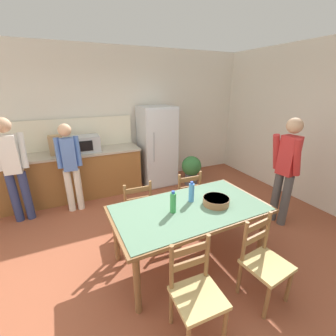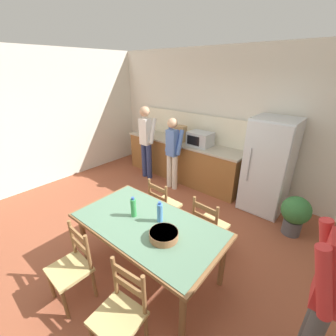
# 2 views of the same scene
# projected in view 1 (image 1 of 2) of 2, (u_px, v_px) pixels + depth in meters

# --- Properties ---
(ground_plane) EXTENTS (8.32, 8.32, 0.00)m
(ground_plane) POSITION_uv_depth(u_px,v_px,m) (155.00, 253.00, 3.06)
(ground_plane) COLOR brown
(wall_back) EXTENTS (6.52, 0.12, 2.90)m
(wall_back) POSITION_uv_depth(u_px,v_px,m) (108.00, 120.00, 4.82)
(wall_back) COLOR silver
(wall_back) RESTS_ON ground
(wall_right) EXTENTS (0.12, 5.20, 2.90)m
(wall_right) POSITION_uv_depth(u_px,v_px,m) (330.00, 129.00, 3.84)
(wall_right) COLOR silver
(wall_right) RESTS_ON ground
(kitchen_counter) EXTENTS (3.01, 0.66, 0.94)m
(kitchen_counter) POSITION_uv_depth(u_px,v_px,m) (64.00, 176.00, 4.39)
(kitchen_counter) COLOR brown
(kitchen_counter) RESTS_ON ground
(counter_splashback) EXTENTS (2.97, 0.03, 0.60)m
(counter_splashback) POSITION_uv_depth(u_px,v_px,m) (57.00, 135.00, 4.39)
(counter_splashback) COLOR #EFE8CB
(counter_splashback) RESTS_ON kitchen_counter
(refrigerator) EXTENTS (0.73, 0.73, 1.74)m
(refrigerator) POSITION_uv_depth(u_px,v_px,m) (157.00, 146.00, 4.99)
(refrigerator) COLOR silver
(refrigerator) RESTS_ON ground
(microwave) EXTENTS (0.50, 0.39, 0.30)m
(microwave) POSITION_uv_depth(u_px,v_px,m) (86.00, 144.00, 4.35)
(microwave) COLOR #B2B7BC
(microwave) RESTS_ON kitchen_counter
(paper_bag) EXTENTS (0.24, 0.16, 0.36)m
(paper_bag) POSITION_uv_depth(u_px,v_px,m) (56.00, 145.00, 4.13)
(paper_bag) COLOR tan
(paper_bag) RESTS_ON kitchen_counter
(dining_table) EXTENTS (1.89, 1.06, 0.77)m
(dining_table) POSITION_uv_depth(u_px,v_px,m) (190.00, 213.00, 2.73)
(dining_table) COLOR brown
(dining_table) RESTS_ON ground
(bottle_near_centre) EXTENTS (0.07, 0.07, 0.27)m
(bottle_near_centre) POSITION_uv_depth(u_px,v_px,m) (173.00, 202.00, 2.56)
(bottle_near_centre) COLOR green
(bottle_near_centre) RESTS_ON dining_table
(bottle_off_centre) EXTENTS (0.07, 0.07, 0.27)m
(bottle_off_centre) POSITION_uv_depth(u_px,v_px,m) (191.00, 192.00, 2.80)
(bottle_off_centre) COLOR #4C8ED6
(bottle_off_centre) RESTS_ON dining_table
(serving_bowl) EXTENTS (0.32, 0.32, 0.09)m
(serving_bowl) POSITION_uv_depth(u_px,v_px,m) (216.00, 201.00, 2.75)
(serving_bowl) COLOR #9E6642
(serving_bowl) RESTS_ON dining_table
(chair_side_near_left) EXTENTS (0.43, 0.41, 0.91)m
(chair_side_near_left) POSITION_uv_depth(u_px,v_px,m) (196.00, 293.00, 1.97)
(chair_side_near_left) COLOR olive
(chair_side_near_left) RESTS_ON ground
(chair_side_far_left) EXTENTS (0.43, 0.41, 0.91)m
(chair_side_far_left) POSITION_uv_depth(u_px,v_px,m) (137.00, 209.00, 3.31)
(chair_side_far_left) COLOR olive
(chair_side_far_left) RESTS_ON ground
(chair_side_near_right) EXTENTS (0.46, 0.45, 0.91)m
(chair_side_near_right) POSITION_uv_depth(u_px,v_px,m) (264.00, 262.00, 2.32)
(chair_side_near_right) COLOR olive
(chair_side_near_right) RESTS_ON ground
(chair_side_far_right) EXTENTS (0.43, 0.41, 0.91)m
(chair_side_far_right) POSITION_uv_depth(u_px,v_px,m) (185.00, 197.00, 3.66)
(chair_side_far_right) COLOR olive
(chair_side_far_right) RESTS_ON ground
(person_at_sink) EXTENTS (0.43, 0.30, 1.72)m
(person_at_sink) POSITION_uv_depth(u_px,v_px,m) (13.00, 166.00, 3.51)
(person_at_sink) COLOR navy
(person_at_sink) RESTS_ON ground
(person_at_counter) EXTENTS (0.39, 0.27, 1.57)m
(person_at_counter) POSITION_uv_depth(u_px,v_px,m) (70.00, 164.00, 3.85)
(person_at_counter) COLOR silver
(person_at_counter) RESTS_ON ground
(person_by_table) EXTENTS (0.32, 0.45, 1.72)m
(person_by_table) POSITION_uv_depth(u_px,v_px,m) (286.00, 167.00, 3.44)
(person_by_table) COLOR #4C4C4C
(person_by_table) RESTS_ON ground
(potted_plant) EXTENTS (0.44, 0.44, 0.67)m
(potted_plant) POSITION_uv_depth(u_px,v_px,m) (191.00, 168.00, 5.05)
(potted_plant) COLOR #4C4C51
(potted_plant) RESTS_ON ground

